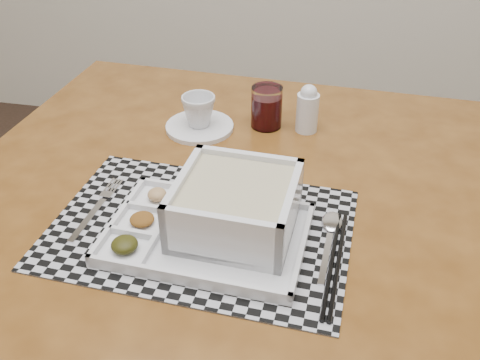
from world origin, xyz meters
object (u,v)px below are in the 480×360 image
Objects in this scene: dining_table at (222,226)px; juice_glass at (267,109)px; serving_tray at (228,214)px; creamer_bottle at (307,109)px; cup at (199,111)px.

dining_table is 0.30m from juice_glass.
creamer_bottle is at bearing 76.61° from serving_tray.
serving_tray reaches higher than juice_glass.
dining_table is 0.32m from creamer_bottle.
juice_glass reaches higher than dining_table.
dining_table is 9.99× the size of creamer_bottle.
dining_table is at bearing -98.22° from juice_glass.
creamer_bottle is (0.13, 0.27, 0.13)m from dining_table.
serving_tray is at bearing -70.94° from dining_table.
juice_glass is at bearing 178.98° from creamer_bottle.
creamer_bottle is (0.23, 0.04, 0.01)m from cup.
cup is (-0.14, 0.33, 0.00)m from serving_tray.
serving_tray is 0.38m from juice_glass.
dining_table is at bearing -115.70° from creamer_bottle.
serving_tray reaches higher than cup.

